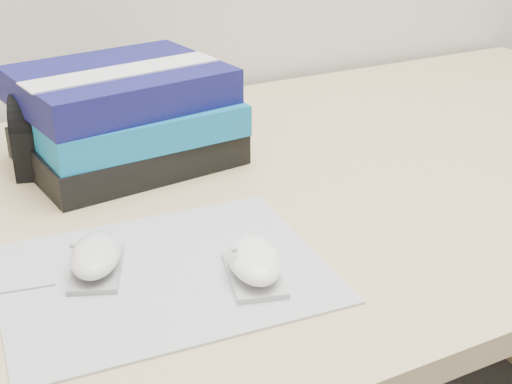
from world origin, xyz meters
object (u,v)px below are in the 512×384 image
mouse_rear (96,257)px  book_stack (125,116)px  desk (260,299)px  pouch (60,133)px  mouse_front (254,262)px

mouse_rear → book_stack: book_stack is taller
desk → pouch: pouch is taller
mouse_front → pouch: (-0.10, 0.38, 0.03)m
book_stack → pouch: book_stack is taller
desk → mouse_front: 0.40m
mouse_rear → pouch: (0.04, 0.29, 0.03)m
mouse_front → pouch: pouch is taller
book_stack → pouch: (-0.09, 0.01, -0.01)m
mouse_rear → pouch: bearing=82.7°
pouch → mouse_rear: bearing=-97.3°
desk → mouse_rear: size_ratio=15.38×
desk → mouse_rear: (-0.29, -0.19, 0.25)m
desk → book_stack: 0.36m
pouch → book_stack: bearing=-8.4°
mouse_front → book_stack: book_stack is taller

